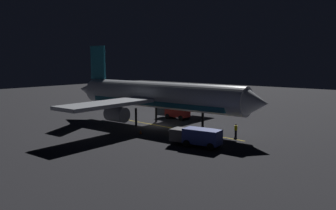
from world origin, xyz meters
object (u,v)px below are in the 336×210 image
object	(u,v)px
airliner	(155,96)
ground_crew_worker	(236,130)
catering_truck	(175,112)
baggage_truck	(197,137)
traffic_cone_near_left	(141,132)
traffic_cone_near_right	(200,131)

from	to	relation	value
airliner	ground_crew_worker	size ratio (longest dim) A/B	21.52
airliner	catering_truck	size ratio (longest dim) A/B	6.23
baggage_truck	catering_truck	bearing A→B (deg)	-134.17
traffic_cone_near_left	traffic_cone_near_right	size ratio (longest dim) A/B	1.00
baggage_truck	ground_crew_worker	size ratio (longest dim) A/B	3.72
baggage_truck	traffic_cone_near_left	xyz separation A→B (m)	(-0.87, -10.24, -0.92)
airliner	ground_crew_worker	world-z (taller)	airliner
traffic_cone_near_left	traffic_cone_near_right	distance (m)	8.51
baggage_truck	traffic_cone_near_right	distance (m)	7.99
catering_truck	traffic_cone_near_left	bearing A→B (deg)	18.09
airliner	baggage_truck	xyz separation A→B (m)	(7.11, 12.97, -3.57)
baggage_truck	traffic_cone_near_right	size ratio (longest dim) A/B	11.77
catering_truck	traffic_cone_near_right	xyz separation A→B (m)	(7.38, 10.46, -0.95)
baggage_truck	ground_crew_worker	bearing A→B (deg)	173.42
airliner	traffic_cone_near_right	world-z (taller)	airliner
airliner	ground_crew_worker	bearing A→B (deg)	93.53
ground_crew_worker	airliner	bearing A→B (deg)	-86.47
baggage_truck	traffic_cone_near_left	size ratio (longest dim) A/B	11.77
ground_crew_worker	traffic_cone_near_right	world-z (taller)	ground_crew_worker
catering_truck	ground_crew_worker	xyz separation A→B (m)	(6.20, 15.50, -0.31)
airliner	catering_truck	distance (m)	8.06
traffic_cone_near_right	ground_crew_worker	bearing A→B (deg)	103.19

